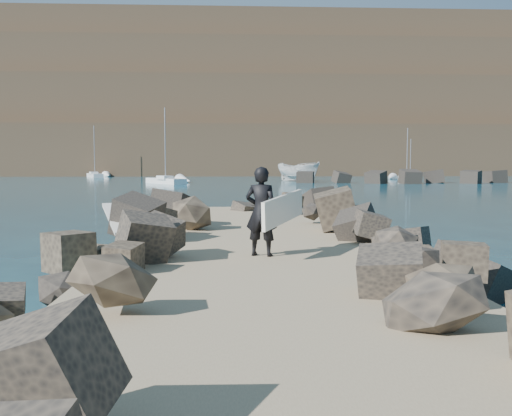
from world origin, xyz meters
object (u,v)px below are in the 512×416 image
object	(u,v)px
sailboat_f	(410,175)
surfer_with_board	(264,211)
boat_imported	(299,171)
surfboard_resting	(121,223)

from	to	relation	value
sailboat_f	surfer_with_board	bearing A→B (deg)	-109.78
surfer_with_board	sailboat_f	bearing A→B (deg)	70.22
boat_imported	surfer_with_board	bearing A→B (deg)	-143.47
surfboard_resting	sailboat_f	world-z (taller)	sailboat_f
surfboard_resting	sailboat_f	size ratio (longest dim) A/B	0.36
boat_imported	surfer_with_board	xyz separation A→B (m)	(-8.79, -65.03, 0.19)
surfboard_resting	surfer_with_board	size ratio (longest dim) A/B	1.16
boat_imported	sailboat_f	world-z (taller)	sailboat_f
surfboard_resting	boat_imported	bearing A→B (deg)	60.28
surfboard_resting	boat_imported	distance (m)	63.81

